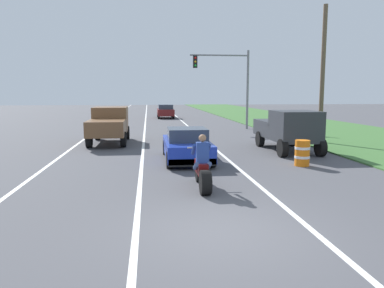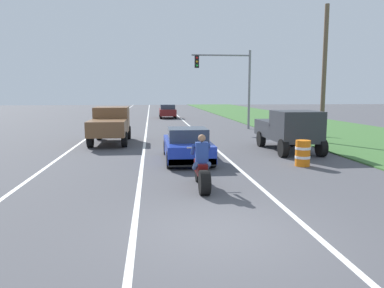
% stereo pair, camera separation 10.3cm
% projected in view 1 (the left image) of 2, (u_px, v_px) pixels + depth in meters
% --- Properties ---
extents(ground_plane, '(160.00, 160.00, 0.00)m').
position_uv_depth(ground_plane, '(225.00, 232.00, 7.61)').
color(ground_plane, '#4C4C51').
extents(lane_stripe_left_solid, '(0.14, 120.00, 0.01)m').
position_uv_depth(lane_stripe_left_solid, '(94.00, 132.00, 26.68)').
color(lane_stripe_left_solid, white).
rests_on(lane_stripe_left_solid, ground).
extents(lane_stripe_right_solid, '(0.14, 120.00, 0.01)m').
position_uv_depth(lane_stripe_right_solid, '(194.00, 131.00, 27.50)').
color(lane_stripe_right_solid, white).
rests_on(lane_stripe_right_solid, ground).
extents(lane_stripe_centre_dashed, '(0.14, 120.00, 0.01)m').
position_uv_depth(lane_stripe_centre_dashed, '(145.00, 132.00, 27.09)').
color(lane_stripe_centre_dashed, white).
rests_on(lane_stripe_centre_dashed, ground).
extents(grass_verge_right, '(10.00, 120.00, 0.06)m').
position_uv_depth(grass_verge_right, '(325.00, 129.00, 28.66)').
color(grass_verge_right, '#3D6B33').
rests_on(grass_verge_right, ground).
extents(motorcycle_with_rider, '(0.70, 2.21, 1.62)m').
position_uv_depth(motorcycle_with_rider, '(202.00, 169.00, 10.91)').
color(motorcycle_with_rider, black).
rests_on(motorcycle_with_rider, ground).
extents(sports_car_blue, '(1.84, 4.30, 1.37)m').
position_uv_depth(sports_car_blue, '(187.00, 146.00, 15.56)').
color(sports_car_blue, '#1E38B2').
rests_on(sports_car_blue, ground).
extents(pickup_truck_left_lane_brown, '(2.02, 4.80, 1.98)m').
position_uv_depth(pickup_truck_left_lane_brown, '(109.00, 123.00, 20.85)').
color(pickup_truck_left_lane_brown, brown).
rests_on(pickup_truck_left_lane_brown, ground).
extents(pickup_truck_right_shoulder_dark_grey, '(2.02, 4.80, 1.98)m').
position_uv_depth(pickup_truck_right_shoulder_dark_grey, '(288.00, 128.00, 18.09)').
color(pickup_truck_right_shoulder_dark_grey, '#2D3035').
rests_on(pickup_truck_right_shoulder_dark_grey, ground).
extents(traffic_light_mast_near, '(4.56, 0.34, 6.00)m').
position_uv_depth(traffic_light_mast_near, '(230.00, 77.00, 28.60)').
color(traffic_light_mast_near, gray).
rests_on(traffic_light_mast_near, ground).
extents(utility_pole_roadside, '(0.24, 0.24, 7.49)m').
position_uv_depth(utility_pole_roadside, '(323.00, 75.00, 20.52)').
color(utility_pole_roadside, brown).
rests_on(utility_pole_roadside, ground).
extents(construction_barrel_nearest, '(0.58, 0.58, 1.00)m').
position_uv_depth(construction_barrel_nearest, '(302.00, 153.00, 14.44)').
color(construction_barrel_nearest, orange).
rests_on(construction_barrel_nearest, ground).
extents(distant_car_far_ahead, '(1.80, 4.00, 1.50)m').
position_uv_depth(distant_car_far_ahead, '(166.00, 111.00, 41.51)').
color(distant_car_far_ahead, maroon).
rests_on(distant_car_far_ahead, ground).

